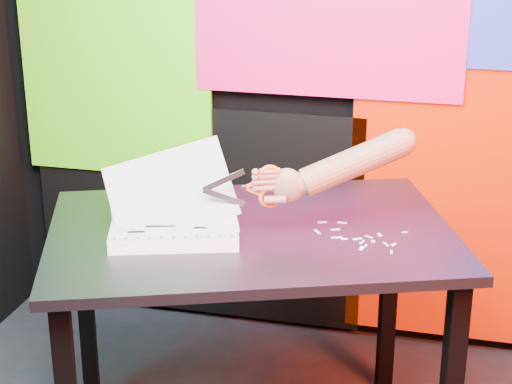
# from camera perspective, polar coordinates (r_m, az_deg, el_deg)

# --- Properties ---
(room) EXTENTS (3.01, 3.01, 2.71)m
(room) POSITION_cam_1_polar(r_m,az_deg,el_deg) (1.53, 5.05, 7.95)
(room) COLOR black
(room) RESTS_ON ground
(backdrop) EXTENTS (2.88, 0.05, 2.08)m
(backdrop) POSITION_cam_1_polar(r_m,az_deg,el_deg) (3.03, 10.52, 6.13)
(backdrop) COLOR #C11F00
(backdrop) RESTS_ON ground
(work_table) EXTENTS (1.32, 1.10, 0.75)m
(work_table) POSITION_cam_1_polar(r_m,az_deg,el_deg) (2.43, -0.34, -4.63)
(work_table) COLOR black
(work_table) RESTS_ON ground
(printout_stack) EXTENTS (0.43, 0.35, 0.27)m
(printout_stack) POSITION_cam_1_polar(r_m,az_deg,el_deg) (2.36, -5.46, -2.27)
(printout_stack) COLOR white
(printout_stack) RESTS_ON work_table
(scissors) EXTENTS (0.20, 0.09, 0.12)m
(scissors) POSITION_cam_1_polar(r_m,az_deg,el_deg) (2.32, 0.55, 0.35)
(scissors) COLOR silver
(scissors) RESTS_ON printout_stack
(hand_forearm) EXTENTS (0.42, 0.21, 0.20)m
(hand_forearm) POSITION_cam_1_polar(r_m,az_deg,el_deg) (2.34, 5.80, 1.74)
(hand_forearm) COLOR brown
(hand_forearm) RESTS_ON work_table
(paper_clippings) EXTENTS (0.26, 0.19, 0.00)m
(paper_clippings) POSITION_cam_1_polar(r_m,az_deg,el_deg) (2.36, 6.64, -2.95)
(paper_clippings) COLOR white
(paper_clippings) RESTS_ON work_table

